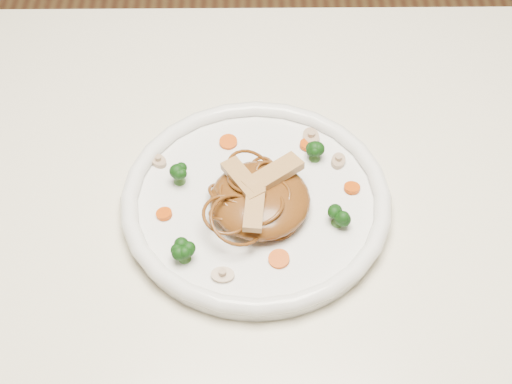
{
  "coord_description": "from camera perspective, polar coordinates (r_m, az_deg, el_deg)",
  "views": [
    {
      "loc": [
        -0.03,
        -0.52,
        1.42
      ],
      "look_at": [
        -0.02,
        0.02,
        0.78
      ],
      "focal_mm": 52.61,
      "sensor_mm": 36.0,
      "label": 1
    }
  ],
  "objects": [
    {
      "name": "carrot_1",
      "position": [
        0.84,
        -7.0,
        -1.67
      ],
      "size": [
        0.02,
        0.02,
        0.0
      ],
      "primitive_type": "cylinder",
      "rotation": [
        0.0,
        0.0,
        0.07
      ],
      "color": "#C34607",
      "rests_on": "plate"
    },
    {
      "name": "chicken_c",
      "position": [
        0.8,
        -0.12,
        -1.08
      ],
      "size": [
        0.03,
        0.06,
        0.01
      ],
      "primitive_type": "cube",
      "rotation": [
        0.0,
        0.0,
        4.62
      ],
      "color": "tan",
      "rests_on": "noodle_mound"
    },
    {
      "name": "table",
      "position": [
        0.93,
        1.43,
        -6.06
      ],
      "size": [
        1.2,
        0.8,
        0.75
      ],
      "color": "beige",
      "rests_on": "ground"
    },
    {
      "name": "carrot_4",
      "position": [
        0.8,
        1.76,
        -5.12
      ],
      "size": [
        0.03,
        0.03,
        0.0
      ],
      "primitive_type": "cylinder",
      "rotation": [
        0.0,
        0.0,
        -0.15
      ],
      "color": "#C34607",
      "rests_on": "plate"
    },
    {
      "name": "carrot_2",
      "position": [
        0.87,
        7.31,
        0.31
      ],
      "size": [
        0.02,
        0.02,
        0.0
      ],
      "primitive_type": "cylinder",
      "rotation": [
        0.0,
        0.0,
        -0.22
      ],
      "color": "#C34607",
      "rests_on": "plate"
    },
    {
      "name": "carrot_3",
      "position": [
        0.91,
        -2.12,
        3.81
      ],
      "size": [
        0.03,
        0.03,
        0.0
      ],
      "primitive_type": "cylinder",
      "rotation": [
        0.0,
        0.0,
        0.18
      ],
      "color": "#C34607",
      "rests_on": "plate"
    },
    {
      "name": "broccoli_2",
      "position": [
        0.79,
        -5.5,
        -4.55
      ],
      "size": [
        0.03,
        0.03,
        0.03
      ],
      "primitive_type": null,
      "rotation": [
        0.0,
        0.0,
        0.14
      ],
      "color": "#10390C",
      "rests_on": "plate"
    },
    {
      "name": "chicken_a",
      "position": [
        0.83,
        1.31,
        1.33
      ],
      "size": [
        0.07,
        0.06,
        0.01
      ],
      "primitive_type": "cube",
      "rotation": [
        0.0,
        0.0,
        0.66
      ],
      "color": "tan",
      "rests_on": "noodle_mound"
    },
    {
      "name": "broccoli_0",
      "position": [
        0.88,
        4.53,
        3.15
      ],
      "size": [
        0.03,
        0.03,
        0.03
      ],
      "primitive_type": null,
      "rotation": [
        0.0,
        0.0,
        0.2
      ],
      "color": "#10390C",
      "rests_on": "plate"
    },
    {
      "name": "mushroom_1",
      "position": [
        0.89,
        6.27,
        2.36
      ],
      "size": [
        0.03,
        0.03,
        0.01
      ],
      "primitive_type": "cylinder",
      "rotation": [
        0.0,
        0.0,
        1.3
      ],
      "color": "#BDA88D",
      "rests_on": "plate"
    },
    {
      "name": "chicken_b",
      "position": [
        0.82,
        -1.0,
        0.96
      ],
      "size": [
        0.05,
        0.07,
        0.01
      ],
      "primitive_type": "cube",
      "rotation": [
        0.0,
        0.0,
        2.11
      ],
      "color": "tan",
      "rests_on": "noodle_mound"
    },
    {
      "name": "mushroom_2",
      "position": [
        0.89,
        -7.42,
        2.34
      ],
      "size": [
        0.03,
        0.03,
        0.01
      ],
      "primitive_type": "cylinder",
      "rotation": [
        0.0,
        0.0,
        -0.8
      ],
      "color": "#BDA88D",
      "rests_on": "plate"
    },
    {
      "name": "carrot_0",
      "position": [
        0.91,
        3.98,
        3.6
      ],
      "size": [
        0.03,
        0.03,
        0.0
      ],
      "primitive_type": "cylinder",
      "rotation": [
        0.0,
        0.0,
        0.34
      ],
      "color": "#C34607",
      "rests_on": "plate"
    },
    {
      "name": "plate",
      "position": [
        0.86,
        -0.0,
        -0.94
      ],
      "size": [
        0.33,
        0.33,
        0.02
      ],
      "primitive_type": "cylinder",
      "rotation": [
        0.0,
        0.0,
        0.08
      ],
      "color": "white",
      "rests_on": "table"
    },
    {
      "name": "broccoli_1",
      "position": [
        0.86,
        -5.9,
        1.5
      ],
      "size": [
        0.04,
        0.04,
        0.03
      ],
      "primitive_type": null,
      "rotation": [
        0.0,
        0.0,
        -0.35
      ],
      "color": "#10390C",
      "rests_on": "plate"
    },
    {
      "name": "mushroom_0",
      "position": [
        0.79,
        -2.55,
        -6.33
      ],
      "size": [
        0.03,
        0.03,
        0.01
      ],
      "primitive_type": "cylinder",
      "rotation": [
        0.0,
        0.0,
        -0.03
      ],
      "color": "#BDA88D",
      "rests_on": "plate"
    },
    {
      "name": "mushroom_3",
      "position": [
        0.91,
        4.22,
        4.18
      ],
      "size": [
        0.03,
        0.03,
        0.01
      ],
      "primitive_type": "cylinder",
      "rotation": [
        0.0,
        0.0,
        1.78
      ],
      "color": "#BDA88D",
      "rests_on": "plate"
    },
    {
      "name": "noodle_mound",
      "position": [
        0.83,
        0.31,
        -0.58
      ],
      "size": [
        0.11,
        0.11,
        0.04
      ],
      "primitive_type": "ellipsoid",
      "rotation": [
        0.0,
        0.0,
        -0.02
      ],
      "color": "brown",
      "rests_on": "plate"
    },
    {
      "name": "broccoli_3",
      "position": [
        0.82,
        6.28,
        -1.8
      ],
      "size": [
        0.03,
        0.03,
        0.03
      ],
      "primitive_type": null,
      "rotation": [
        0.0,
        0.0,
        0.41
      ],
      "color": "#10390C",
      "rests_on": "plate"
    }
  ]
}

